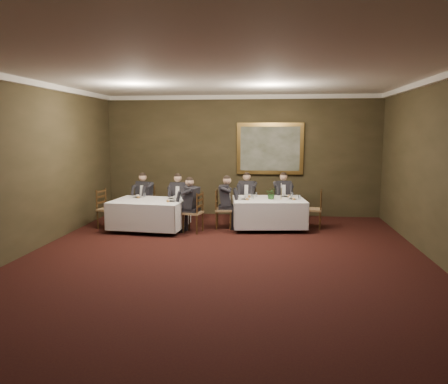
% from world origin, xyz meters
% --- Properties ---
extents(ground, '(10.00, 10.00, 0.00)m').
position_xyz_m(ground, '(0.00, 0.00, 0.00)').
color(ground, black).
rests_on(ground, ground).
extents(ceiling, '(8.00, 10.00, 0.10)m').
position_xyz_m(ceiling, '(0.00, 0.00, 3.50)').
color(ceiling, silver).
rests_on(ceiling, back_wall).
extents(back_wall, '(8.00, 0.10, 3.50)m').
position_xyz_m(back_wall, '(0.00, 5.00, 1.75)').
color(back_wall, '#312A18').
rests_on(back_wall, ground).
extents(front_wall, '(8.00, 0.10, 3.50)m').
position_xyz_m(front_wall, '(0.00, -5.00, 1.75)').
color(front_wall, '#312A18').
rests_on(front_wall, ground).
extents(left_wall, '(0.10, 10.00, 3.50)m').
position_xyz_m(left_wall, '(-4.00, 0.00, 1.75)').
color(left_wall, '#312A18').
rests_on(left_wall, ground).
extents(crown_molding, '(8.00, 10.00, 0.12)m').
position_xyz_m(crown_molding, '(0.00, 0.00, 3.44)').
color(crown_molding, white).
rests_on(crown_molding, back_wall).
extents(table_main, '(1.97, 1.60, 0.67)m').
position_xyz_m(table_main, '(0.83, 3.22, 0.45)').
color(table_main, black).
rests_on(table_main, ground).
extents(table_second, '(1.92, 1.53, 0.67)m').
position_xyz_m(table_second, '(-2.13, 2.69, 0.45)').
color(table_second, black).
rests_on(table_second, ground).
extents(chair_main_backleft, '(0.49, 0.47, 1.00)m').
position_xyz_m(chair_main_backleft, '(0.23, 4.09, 0.28)').
color(chair_main_backleft, olive).
rests_on(chair_main_backleft, ground).
extents(diner_main_backleft, '(0.46, 0.53, 1.35)m').
position_xyz_m(diner_main_backleft, '(0.23, 4.08, 0.51)').
color(diner_main_backleft, black).
rests_on(diner_main_backleft, chair_main_backleft).
extents(chair_main_backright, '(0.50, 0.48, 1.00)m').
position_xyz_m(chair_main_backright, '(1.20, 4.21, 0.28)').
color(chair_main_backright, olive).
rests_on(chair_main_backright, ground).
extents(diner_main_backright, '(0.47, 0.54, 1.35)m').
position_xyz_m(diner_main_backright, '(1.20, 4.20, 0.51)').
color(diner_main_backright, black).
rests_on(diner_main_backright, chair_main_backright).
extents(chair_main_endleft, '(0.44, 0.46, 1.00)m').
position_xyz_m(chair_main_endleft, '(-0.31, 3.08, 0.28)').
color(chair_main_endleft, olive).
rests_on(chair_main_endleft, ground).
extents(diner_main_endleft, '(0.50, 0.43, 1.35)m').
position_xyz_m(diner_main_endleft, '(-0.30, 3.08, 0.51)').
color(diner_main_endleft, black).
rests_on(diner_main_endleft, chair_main_endleft).
extents(chair_main_endright, '(0.47, 0.49, 1.00)m').
position_xyz_m(chair_main_endright, '(1.97, 3.36, 0.28)').
color(chair_main_endright, olive).
rests_on(chair_main_endright, ground).
extents(chair_sec_backleft, '(0.55, 0.54, 1.00)m').
position_xyz_m(chair_sec_backleft, '(-2.53, 3.65, 0.28)').
color(chair_sec_backleft, olive).
rests_on(chair_sec_backleft, ground).
extents(diner_sec_backleft, '(0.53, 0.58, 1.35)m').
position_xyz_m(diner_sec_backleft, '(-2.53, 3.64, 0.51)').
color(diner_sec_backleft, black).
rests_on(diner_sec_backleft, chair_sec_backleft).
extents(chair_sec_backright, '(0.45, 0.43, 1.00)m').
position_xyz_m(chair_sec_backright, '(-1.57, 3.57, 0.28)').
color(chair_sec_backright, olive).
rests_on(chair_sec_backright, ground).
extents(diner_sec_backright, '(0.43, 0.49, 1.35)m').
position_xyz_m(diner_sec_backright, '(-1.57, 3.56, 0.51)').
color(diner_sec_backright, black).
rests_on(diner_sec_backright, chair_sec_backright).
extents(chair_sec_endright, '(0.51, 0.52, 1.00)m').
position_xyz_m(chair_sec_endright, '(-1.00, 2.58, 0.28)').
color(chair_sec_endright, olive).
rests_on(chair_sec_endright, ground).
extents(diner_sec_endright, '(0.56, 0.50, 1.35)m').
position_xyz_m(diner_sec_endright, '(-1.01, 2.59, 0.51)').
color(diner_sec_endright, black).
rests_on(diner_sec_endright, chair_sec_endright).
extents(chair_sec_endleft, '(0.52, 0.53, 1.00)m').
position_xyz_m(chair_sec_endleft, '(-3.27, 2.79, 0.28)').
color(chair_sec_endleft, olive).
rests_on(chair_sec_endleft, ground).
extents(centerpiece, '(0.32, 0.30, 0.31)m').
position_xyz_m(centerpiece, '(0.90, 3.18, 0.92)').
color(centerpiece, '#2D5926').
rests_on(centerpiece, table_main).
extents(candlestick, '(0.06, 0.06, 0.43)m').
position_xyz_m(candlestick, '(1.14, 3.19, 0.92)').
color(candlestick, gold).
rests_on(candlestick, table_main).
extents(place_setting_table_main, '(0.33, 0.31, 0.14)m').
position_xyz_m(place_setting_table_main, '(0.35, 3.57, 0.80)').
color(place_setting_table_main, white).
rests_on(place_setting_table_main, table_main).
extents(place_setting_table_second, '(0.33, 0.31, 0.14)m').
position_xyz_m(place_setting_table_second, '(-2.53, 3.14, 0.80)').
color(place_setting_table_second, white).
rests_on(place_setting_table_second, table_second).
extents(painting, '(1.92, 0.09, 1.48)m').
position_xyz_m(painting, '(0.83, 4.94, 1.97)').
color(painting, '#BA8C44').
rests_on(painting, back_wall).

